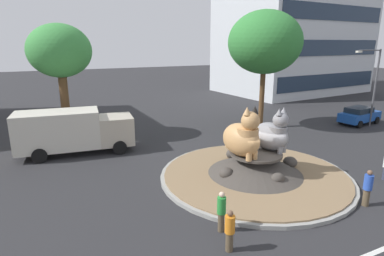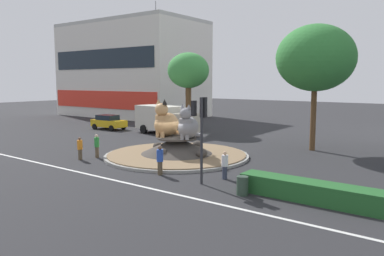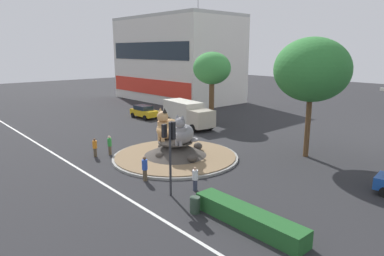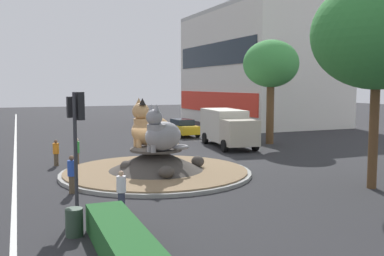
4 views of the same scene
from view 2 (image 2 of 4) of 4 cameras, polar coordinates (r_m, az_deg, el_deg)
ground_plane at (r=27.49m, az=-2.28°, el=-4.30°), size 160.00×160.00×0.00m
lane_centreline at (r=22.59m, az=-13.88°, el=-6.98°), size 112.00×0.20×0.01m
roundabout_island at (r=27.40m, az=-2.27°, el=-3.23°), size 10.25×10.25×1.42m
cat_statue_calico at (r=27.67m, az=-3.91°, el=0.80°), size 1.76×2.75×2.69m
cat_statue_grey at (r=26.51m, az=-0.61°, el=0.32°), size 1.94×2.64×2.42m
traffic_light_mast at (r=19.86m, az=1.34°, el=1.11°), size 0.71×0.62×4.55m
shophouse_block at (r=61.08m, az=-8.90°, el=8.52°), size 22.10×12.79×17.36m
clipped_hedge_strip at (r=18.26m, az=16.97°, el=-8.97°), size 6.46×1.20×0.90m
broadleaf_tree_behind_island at (r=31.10m, az=17.89°, el=9.84°), size 5.97×5.97×9.67m
second_tree_near_tower at (r=41.91m, az=-0.55°, el=8.44°), size 4.51×4.51×8.46m
pedestrian_green_shirt at (r=27.82m, az=-13.96°, el=-2.52°), size 0.34×0.34×1.67m
pedestrian_orange_shirt at (r=27.40m, az=-16.32°, el=-2.87°), size 0.36×0.36×1.57m
pedestrian_white_shirt at (r=21.24m, az=4.90°, el=-5.45°), size 0.36×0.36×1.55m
pedestrian_blue_shirt at (r=22.15m, az=-4.79°, el=-4.71°), size 0.38×0.38×1.71m
hatchback_near_shophouse at (r=43.91m, az=-12.30°, el=0.89°), size 4.14×2.14×1.62m
delivery_box_truck at (r=38.99m, az=-3.99°, el=1.35°), size 7.52×3.34×2.87m
litter_bin at (r=18.50m, az=7.50°, el=-8.51°), size 0.56×0.56×0.90m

